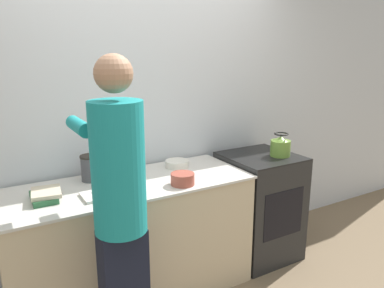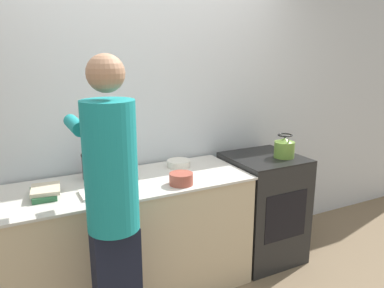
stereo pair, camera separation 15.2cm
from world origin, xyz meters
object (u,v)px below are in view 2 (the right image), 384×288
(oven, at_px, (262,207))
(person, at_px, (112,204))
(canister_jar, at_px, (92,166))
(cutting_board, at_px, (103,192))
(bowl_prep, at_px, (179,163))
(kettle, at_px, (284,148))
(knife, at_px, (104,189))

(oven, height_order, person, person)
(canister_jar, bearing_deg, cutting_board, -91.69)
(person, xyz_separation_m, bowl_prep, (0.75, 0.74, -0.08))
(oven, height_order, kettle, kettle)
(oven, height_order, knife, oven)
(knife, height_order, bowl_prep, bowl_prep)
(knife, relative_size, kettle, 0.92)
(canister_jar, bearing_deg, kettle, -11.85)
(person, height_order, kettle, person)
(person, xyz_separation_m, knife, (0.07, 0.46, -0.08))
(bowl_prep, bearing_deg, cutting_board, -156.72)
(canister_jar, bearing_deg, bowl_prep, -2.75)
(person, bearing_deg, cutting_board, 83.22)
(oven, relative_size, person, 0.52)
(person, relative_size, kettle, 9.06)
(person, bearing_deg, oven, 20.23)
(person, distance_m, canister_jar, 0.77)
(bowl_prep, xyz_separation_m, canister_jar, (-0.68, 0.03, 0.07))
(knife, bearing_deg, cutting_board, -106.43)
(knife, distance_m, bowl_prep, 0.73)
(person, height_order, knife, person)
(kettle, distance_m, canister_jar, 1.56)
(cutting_board, height_order, canister_jar, canister_jar)
(bowl_prep, relative_size, canister_jar, 1.01)
(kettle, bearing_deg, bowl_prep, 161.14)
(kettle, xyz_separation_m, canister_jar, (-1.53, 0.32, -0.03))
(canister_jar, bearing_deg, person, -94.59)
(kettle, relative_size, canister_jar, 1.06)
(oven, relative_size, knife, 5.09)
(person, distance_m, knife, 0.47)
(kettle, height_order, bowl_prep, kettle)
(oven, xyz_separation_m, knife, (-1.40, -0.08, 0.44))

